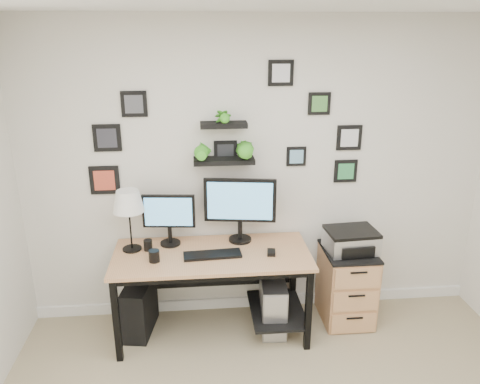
{
  "coord_description": "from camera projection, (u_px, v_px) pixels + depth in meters",
  "views": [
    {
      "loc": [
        -0.52,
        -1.8,
        2.48
      ],
      "look_at": [
        -0.18,
        1.83,
        1.2
      ],
      "focal_mm": 35.0,
      "sensor_mm": 36.0,
      "label": 1
    }
  ],
  "objects": [
    {
      "name": "printer",
      "position": [
        351.0,
        240.0,
        4.0
      ],
      "size": [
        0.44,
        0.36,
        0.19
      ],
      "color": "silver",
      "rests_on": "file_cabinet"
    },
    {
      "name": "monitor_right",
      "position": [
        240.0,
        205.0,
        3.91
      ],
      "size": [
        0.6,
        0.22,
        0.56
      ],
      "color": "black",
      "rests_on": "desk"
    },
    {
      "name": "mug",
      "position": [
        154.0,
        256.0,
        3.65
      ],
      "size": [
        0.08,
        0.08,
        0.1
      ],
      "primitive_type": "cylinder",
      "color": "black",
      "rests_on": "desk"
    },
    {
      "name": "pc_tower_grey",
      "position": [
        273.0,
        304.0,
        4.03
      ],
      "size": [
        0.23,
        0.48,
        0.46
      ],
      "color": "gray",
      "rests_on": "ground"
    },
    {
      "name": "mouse",
      "position": [
        271.0,
        252.0,
        3.78
      ],
      "size": [
        0.08,
        0.11,
        0.03
      ],
      "primitive_type": "cube",
      "rotation": [
        0.0,
        0.0,
        -0.15
      ],
      "color": "black",
      "rests_on": "desk"
    },
    {
      "name": "monitor_left",
      "position": [
        169.0,
        216.0,
        3.87
      ],
      "size": [
        0.44,
        0.19,
        0.45
      ],
      "color": "black",
      "rests_on": "desk"
    },
    {
      "name": "desk",
      "position": [
        216.0,
        264.0,
        3.88
      ],
      "size": [
        1.6,
        0.7,
        0.75
      ],
      "color": "tan",
      "rests_on": "ground"
    },
    {
      "name": "wall_decor",
      "position": [
        227.0,
        138.0,
        3.8
      ],
      "size": [
        2.29,
        0.18,
        1.08
      ],
      "color": "black",
      "rests_on": "ground"
    },
    {
      "name": "file_cabinet",
      "position": [
        346.0,
        285.0,
        4.13
      ],
      "size": [
        0.43,
        0.53,
        0.67
      ],
      "color": "tan",
      "rests_on": "ground"
    },
    {
      "name": "room",
      "position": [
        257.0,
        301.0,
        4.41
      ],
      "size": [
        4.0,
        4.0,
        4.0
      ],
      "color": "tan",
      "rests_on": "ground"
    },
    {
      "name": "table_lamp",
      "position": [
        128.0,
        203.0,
        3.73
      ],
      "size": [
        0.25,
        0.25,
        0.52
      ],
      "color": "black",
      "rests_on": "desk"
    },
    {
      "name": "keyboard",
      "position": [
        212.0,
        255.0,
        3.75
      ],
      "size": [
        0.47,
        0.18,
        0.02
      ],
      "primitive_type": "cube",
      "rotation": [
        0.0,
        0.0,
        0.06
      ],
      "color": "black",
      "rests_on": "desk"
    },
    {
      "name": "pen_cup",
      "position": [
        148.0,
        245.0,
        3.84
      ],
      "size": [
        0.07,
        0.07,
        0.09
      ],
      "primitive_type": "cylinder",
      "color": "black",
      "rests_on": "desk"
    },
    {
      "name": "pc_tower_black",
      "position": [
        140.0,
        307.0,
        3.99
      ],
      "size": [
        0.27,
        0.48,
        0.45
      ],
      "primitive_type": "cube",
      "rotation": [
        0.0,
        0.0,
        -0.16
      ],
      "color": "black",
      "rests_on": "ground"
    }
  ]
}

